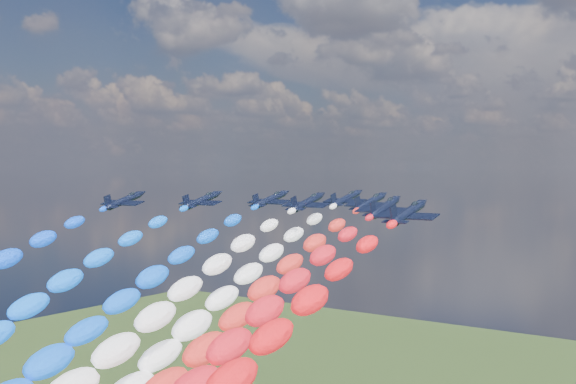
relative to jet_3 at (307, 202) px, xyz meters
The scene contains 10 objects.
jet_0 35.29m from the jet_3, 155.75° to the right, with size 8.96×12.02×2.65m, color black, non-canonical shape.
jet_1 21.43m from the jet_3, 165.72° to the right, with size 8.96×12.02×2.65m, color black, non-canonical shape.
jet_2 13.60m from the jet_3, 156.17° to the left, with size 8.96×12.02×2.65m, color black, non-canonical shape.
trail_2 50.20m from the jet_3, 106.10° to the right, with size 5.71×93.09×48.13m, color blue, non-canonical shape.
jet_3 is the anchor object (origin of this frame).
jet_4 17.00m from the jet_3, 96.43° to the left, with size 8.96×12.02×2.65m, color black, non-canonical shape.
trail_4 38.94m from the jet_3, 93.43° to the right, with size 5.71×93.09×48.13m, color white, non-canonical shape.
jet_5 11.41m from the jet_3, 36.17° to the left, with size 8.96×12.02×2.65m, color black, non-canonical shape.
jet_6 20.18m from the jet_3, 18.85° to the right, with size 8.96×12.02×2.65m, color black, non-canonical shape.
jet_7 32.94m from the jet_3, 31.06° to the right, with size 8.96×12.02×2.65m, color black, non-canonical shape.
Camera 1 is at (73.93, -100.86, 114.51)m, focal length 45.67 mm.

